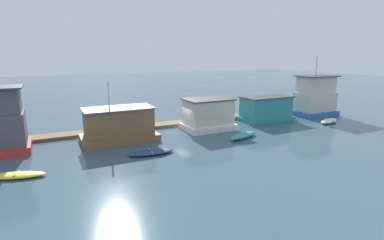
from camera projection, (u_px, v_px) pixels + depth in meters
The scene contains 11 objects.
ground_plane at pixel (188, 131), 32.98m from camera, with size 200.00×200.00×0.00m, color #385160.
dock_walkway at pixel (176, 123), 35.79m from camera, with size 51.00×1.99×0.30m, color brown.
houseboat_brown at pixel (119, 125), 28.84m from camera, with size 7.14×3.99×5.91m.
houseboat_white at pixel (208, 115), 33.29m from camera, with size 5.48×3.91×3.46m.
houseboat_teal at pixel (266, 109), 37.91m from camera, with size 6.72×3.65×3.06m.
houseboat_blue at pixel (315, 97), 40.95m from camera, with size 5.82×3.79×7.99m.
dinghy_yellow at pixel (17, 175), 20.45m from camera, with size 3.93×2.21×0.35m.
dinghy_navy at pixel (151, 152), 25.21m from camera, with size 3.98×1.73×0.35m.
dinghy_teal at pixel (243, 135), 30.03m from camera, with size 3.96×2.27×0.53m.
dinghy_white at pixel (329, 121), 36.49m from camera, with size 3.44×1.90×0.53m.
mooring_post_far_left at pixel (221, 116), 36.94m from camera, with size 0.22×0.22×1.64m, color brown.
Camera 1 is at (-13.73, -28.84, 8.31)m, focal length 28.00 mm.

